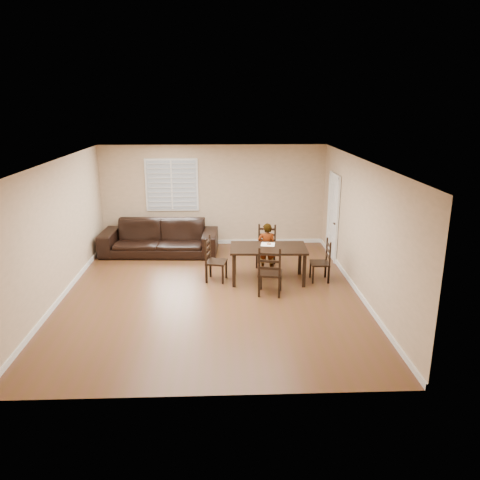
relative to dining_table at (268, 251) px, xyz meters
name	(u,v)px	position (x,y,z in m)	size (l,w,h in m)	color
ground	(212,293)	(-1.22, -0.67, -0.68)	(7.00, 7.00, 0.00)	#57311E
room	(212,205)	(-1.18, -0.49, 1.13)	(6.04, 7.04, 2.72)	#D0AF8C
dining_table	(268,251)	(0.00, 0.00, 0.00)	(1.67, 0.99, 0.77)	black
chair_near	(267,247)	(0.06, 1.04, -0.23)	(0.52, 0.50, 0.98)	black
chair_far	(270,274)	(-0.06, -0.87, -0.21)	(0.54, 0.52, 1.04)	black
chair_left	(211,261)	(-1.24, 0.07, -0.23)	(0.50, 0.52, 0.99)	black
chair_right	(325,262)	(1.24, -0.05, -0.26)	(0.40, 0.43, 0.93)	black
child	(267,247)	(0.02, 0.59, -0.11)	(0.42, 0.27, 1.15)	gray
napkin	(268,244)	(0.01, 0.18, 0.09)	(0.30, 0.30, 0.00)	white
donut	(269,244)	(0.03, 0.18, 0.11)	(0.10, 0.10, 0.04)	#B47540
sofa	(160,238)	(-2.60, 1.97, -0.25)	(2.94, 1.15, 0.86)	black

